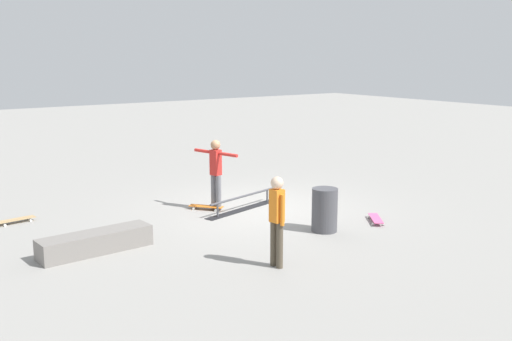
# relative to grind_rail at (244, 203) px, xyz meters

# --- Properties ---
(ground_plane) EXTENTS (60.00, 60.00, 0.00)m
(ground_plane) POSITION_rel_grind_rail_xyz_m (-0.33, 0.18, -0.14)
(ground_plane) COLOR gray
(grind_rail) EXTENTS (2.33, 0.84, 0.34)m
(grind_rail) POSITION_rel_grind_rail_xyz_m (0.00, 0.00, 0.00)
(grind_rail) COLOR black
(grind_rail) RESTS_ON ground_plane
(skate_ledge) EXTENTS (2.09, 0.66, 0.38)m
(skate_ledge) POSITION_rel_grind_rail_xyz_m (3.89, 0.97, 0.05)
(skate_ledge) COLOR gray
(skate_ledge) RESTS_ON ground_plane
(skater_main) EXTENTS (0.41, 1.29, 1.63)m
(skater_main) POSITION_rel_grind_rail_xyz_m (0.53, -0.34, 0.80)
(skater_main) COLOR slate
(skater_main) RESTS_ON ground_plane
(skateboard_main) EXTENTS (0.65, 0.75, 0.09)m
(skateboard_main) POSITION_rel_grind_rail_xyz_m (0.72, -0.48, -0.07)
(skateboard_main) COLOR orange
(skateboard_main) RESTS_ON ground_plane
(bystander_orange_shirt) EXTENTS (0.21, 0.35, 1.56)m
(bystander_orange_shirt) POSITION_rel_grind_rail_xyz_m (1.66, 3.45, 0.74)
(bystander_orange_shirt) COLOR brown
(bystander_orange_shirt) RESTS_ON ground_plane
(loose_skateboard_pink) EXTENTS (0.63, 0.76, 0.09)m
(loose_skateboard_pink) POSITION_rel_grind_rail_xyz_m (-1.74, 2.50, -0.07)
(loose_skateboard_pink) COLOR #E05993
(loose_skateboard_pink) RESTS_ON ground_plane
(loose_skateboard_natural) EXTENTS (0.82, 0.33, 0.09)m
(loose_skateboard_natural) POSITION_rel_grind_rail_xyz_m (4.60, -1.86, -0.07)
(loose_skateboard_natural) COLOR tan
(loose_skateboard_natural) RESTS_ON ground_plane
(trash_bin) EXTENTS (0.52, 0.52, 0.89)m
(trash_bin) POSITION_rel_grind_rail_xyz_m (-0.38, 2.37, 0.30)
(trash_bin) COLOR #47474C
(trash_bin) RESTS_ON ground_plane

